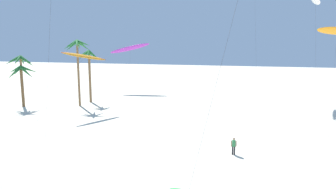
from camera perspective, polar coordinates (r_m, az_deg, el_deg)
palm_tree_0 at (r=55.60m, az=-25.73°, el=3.45°), size 4.94×4.75×6.86m
palm_tree_1 at (r=55.60m, az=-25.81°, el=5.10°), size 5.07×4.61×8.51m
palm_tree_2 at (r=55.94m, az=-14.49°, el=6.08°), size 4.34×4.02×9.31m
palm_tree_3 at (r=52.81m, az=-16.62°, el=7.89°), size 5.14×4.60×11.05m
flying_kite_1 at (r=68.37m, az=-7.12°, el=8.55°), size 8.41×6.18×11.00m
flying_kite_6 at (r=47.63m, az=-15.32°, el=6.88°), size 4.66×12.85×9.45m
flying_kite_7 at (r=56.74m, az=25.82°, el=15.48°), size 2.27×8.13×17.93m
person_near_left at (r=29.46m, az=12.16°, el=-9.27°), size 0.51×0.24×1.62m
beach_umbrella at (r=21.31m, az=-28.25°, el=-14.24°), size 2.17×2.17×2.25m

